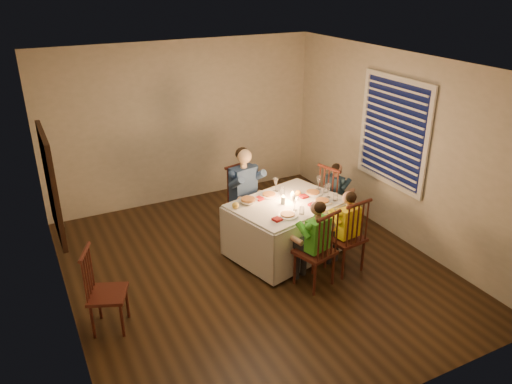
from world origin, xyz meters
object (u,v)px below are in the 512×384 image
chair_end (333,228)px  child_yellow (343,269)px  adult (245,232)px  child_green (313,284)px  chair_near_right (343,269)px  dining_table (287,217)px  serving_bowl (248,201)px  chair_extra (113,327)px  chair_adult (245,232)px  child_teal (333,228)px  chair_near_left (313,284)px

chair_end → child_yellow: (-0.54, -0.99, 0.00)m
adult → child_green: adult is taller
chair_near_right → child_yellow: size_ratio=0.93×
chair_near_right → adult: bearing=-72.0°
dining_table → serving_bowl: 0.57m
dining_table → chair_extra: 2.59m
dining_table → child_yellow: (0.45, -0.71, -0.54)m
chair_end → child_yellow: size_ratio=0.93×
chair_adult → child_yellow: child_yellow is taller
chair_adult → child_teal: bearing=-33.7°
chair_adult → chair_near_left: size_ratio=1.00×
serving_bowl → chair_adult: bearing=68.7°
dining_table → chair_adult: dining_table is taller
child_yellow → dining_table: bearing=-65.3°
serving_bowl → chair_near_left: bearing=-69.1°
child_yellow → child_green: bearing=3.9°
chair_end → child_green: (-1.07, -1.10, 0.00)m
adult → child_yellow: size_ratio=1.19×
chair_adult → child_yellow: 1.63m
chair_adult → adult: adult is taller
dining_table → adult: 0.96m
chair_adult → chair_near_right: 1.63m
chair_adult → chair_near_right: size_ratio=1.00×
chair_near_left → chair_near_right: 0.54m
child_teal → serving_bowl: 1.66m
chair_near_right → child_green: 0.54m
child_green → serving_bowl: 1.34m
chair_near_left → child_green: (0.00, 0.00, 0.00)m
chair_end → dining_table: bearing=90.6°
chair_adult → chair_end: size_ratio=1.00×
dining_table → chair_near_left: 0.98m
dining_table → child_teal: dining_table is taller
chair_extra → chair_near_left: bearing=-74.3°
dining_table → chair_extra: bearing=177.4°
chair_near_left → child_green: bearing=180.0°
chair_near_right → serving_bowl: serving_bowl is taller
child_yellow → chair_end: bearing=-126.4°
chair_adult → chair_extra: size_ratio=1.06×
chair_end → chair_extra: (-3.47, -0.80, 0.00)m
chair_adult → child_yellow: (0.70, -1.47, 0.00)m
chair_end → chair_near_right: bearing=135.9°
chair_near_left → chair_extra: chair_near_left is taller
chair_near_left → chair_near_right: (0.53, 0.11, 0.00)m
dining_table → chair_end: (0.99, 0.28, -0.54)m
adult → chair_adult: bearing=0.0°
chair_adult → chair_near_left: 1.58m
chair_extra → child_teal: 3.56m
child_green → serving_bowl: bearing=-84.8°
chair_adult → chair_near_right: bearing=-77.2°
child_yellow → child_teal: child_yellow is taller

